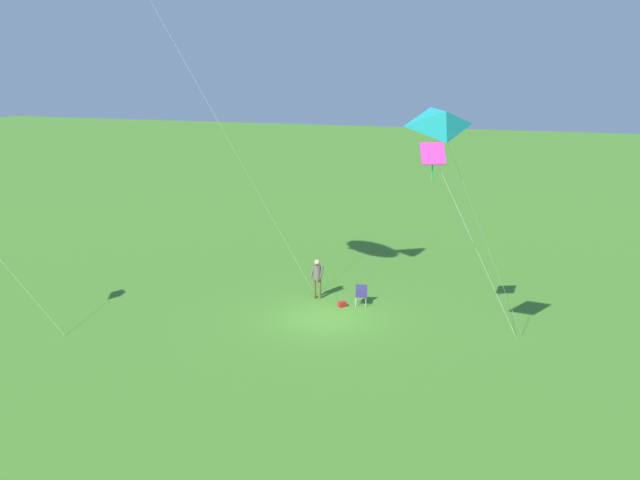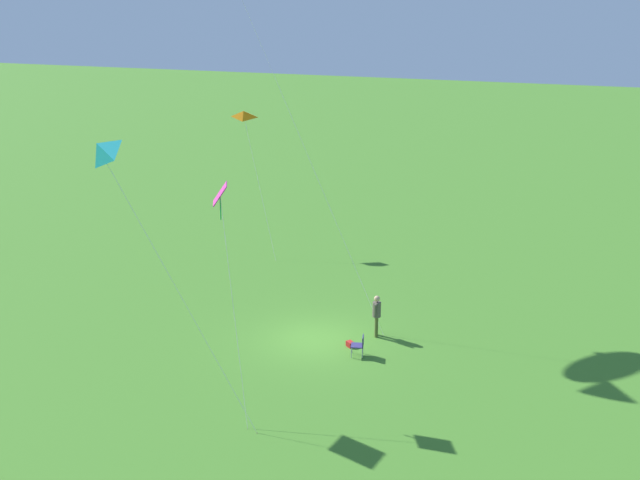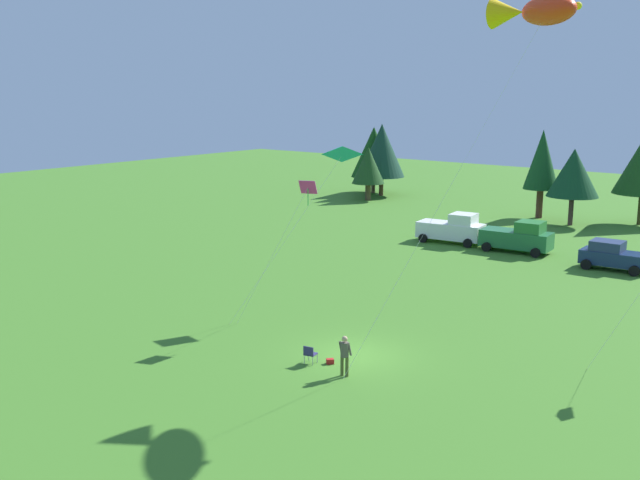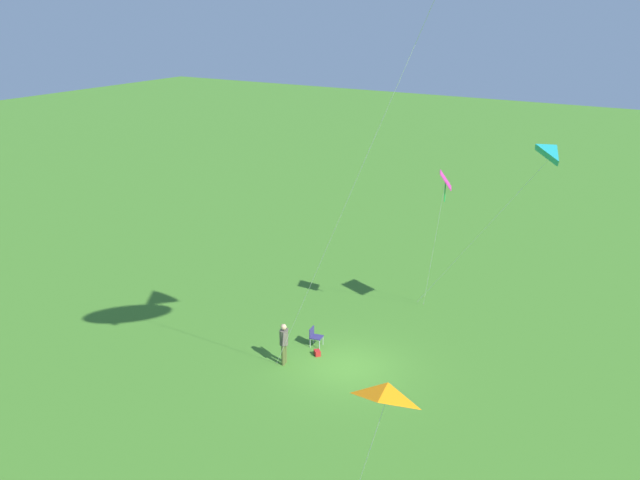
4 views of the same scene
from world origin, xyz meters
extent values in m
plane|color=#407925|center=(0.00, 0.00, 0.00)|extent=(160.00, 160.00, 0.00)
cylinder|color=#4A5526|center=(0.98, -2.32, 0.42)|extent=(0.14, 0.14, 0.85)
cylinder|color=#4A5526|center=(1.20, -2.27, 0.42)|extent=(0.14, 0.14, 0.85)
cylinder|color=#544E42|center=(1.09, -2.29, 1.16)|extent=(0.41, 0.41, 0.62)
sphere|color=tan|center=(1.09, -2.29, 1.62)|extent=(0.24, 0.24, 0.24)
cylinder|color=#544E42|center=(0.88, -2.28, 1.19)|extent=(0.20, 0.13, 0.56)
cylinder|color=#544E42|center=(1.27, -2.19, 1.19)|extent=(0.22, 0.14, 0.56)
cube|color=navy|center=(-0.94, -2.02, 0.42)|extent=(0.56, 0.56, 0.04)
cube|color=navy|center=(-0.90, -2.23, 0.62)|extent=(0.48, 0.13, 0.40)
cylinder|color=#A5A8AD|center=(-1.18, -1.85, 0.21)|extent=(0.03, 0.03, 0.42)
cylinder|color=#A5A8AD|center=(-0.77, -1.77, 0.21)|extent=(0.03, 0.03, 0.42)
cylinder|color=#A5A8AD|center=(-1.10, -2.27, 0.21)|extent=(0.03, 0.03, 0.42)
cylinder|color=#A5A8AD|center=(-0.69, -2.18, 0.21)|extent=(0.03, 0.03, 0.42)
cube|color=#AB1E1B|center=(-0.24, -1.55, 0.11)|extent=(0.38, 0.39, 0.22)
cylinder|color=silver|center=(3.43, 1.65, 7.48)|extent=(4.41, 8.46, 14.96)
cylinder|color=#4C3823|center=(1.23, -2.57, 0.00)|extent=(0.04, 0.04, 0.01)
cube|color=#D42E90|center=(-4.35, 2.00, 7.00)|extent=(0.95, 0.77, 0.69)
cylinder|color=green|center=(-4.35, 2.00, 6.51)|extent=(0.04, 0.04, 0.82)
cylinder|color=silver|center=(-5.88, 1.00, 3.50)|extent=(3.06, 2.02, 7.01)
cylinder|color=#4C3823|center=(-7.40, 0.00, 0.00)|extent=(0.04, 0.04, 0.01)
cylinder|color=#4C3823|center=(8.74, 4.75, 0.00)|extent=(0.04, 0.04, 0.01)
pyramid|color=teal|center=(-5.31, 6.03, 8.42)|extent=(1.90, 1.82, 1.05)
cylinder|color=silver|center=(-6.38, 2.75, 4.11)|extent=(2.39, 6.29, 8.23)
cylinder|color=#4C3823|center=(-7.57, -0.40, 0.00)|extent=(0.04, 0.04, 0.01)
camera|label=1|loc=(-8.24, 26.91, 10.24)|focal=42.00mm
camera|label=2|loc=(-31.41, -9.74, 14.71)|focal=50.00mm
camera|label=3|loc=(18.48, -25.90, 11.82)|focal=42.00mm
camera|label=4|loc=(23.32, 13.08, 14.16)|focal=42.00mm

